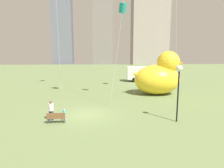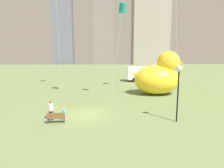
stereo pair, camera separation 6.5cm
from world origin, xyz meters
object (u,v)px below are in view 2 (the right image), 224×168
(person_child, at_px, (64,114))
(box_truck, at_px, (144,74))
(kite_teal, at_px, (123,8))
(giant_inflatable_duck, at_px, (159,76))
(person_adult, at_px, (51,109))
(lamppost, at_px, (179,78))
(park_bench, at_px, (56,118))

(person_child, distance_m, box_truck, 24.55)
(kite_teal, bearing_deg, giant_inflatable_duck, 25.60)
(person_adult, xyz_separation_m, box_truck, (12.40, 21.71, 0.50))
(person_child, distance_m, lamppost, 10.13)
(person_adult, height_order, lamppost, lamppost)
(person_adult, distance_m, lamppost, 11.09)
(person_adult, bearing_deg, kite_teal, 47.63)
(person_child, bearing_deg, park_bench, -128.62)
(person_child, height_order, box_truck, box_truck)
(park_bench, bearing_deg, kite_teal, 52.68)
(park_bench, bearing_deg, box_truck, 62.22)
(person_child, xyz_separation_m, lamppost, (9.59, -0.80, 3.19))
(person_adult, distance_m, giant_inflatable_duck, 15.86)
(giant_inflatable_duck, relative_size, lamppost, 1.49)
(giant_inflatable_duck, bearing_deg, park_bench, -136.99)
(person_adult, relative_size, person_child, 1.69)
(park_bench, relative_size, kite_teal, 0.13)
(person_adult, height_order, box_truck, box_truck)
(person_adult, bearing_deg, lamppost, -4.61)
(giant_inflatable_duck, relative_size, kite_teal, 0.62)
(box_truck, distance_m, kite_teal, 17.84)
(box_truck, bearing_deg, kite_teal, -111.27)
(park_bench, bearing_deg, giant_inflatable_duck, 43.01)
(person_child, height_order, lamppost, lamppost)
(lamppost, height_order, box_truck, lamppost)
(lamppost, bearing_deg, person_child, 175.24)
(giant_inflatable_duck, distance_m, kite_teal, 10.13)
(lamppost, height_order, kite_teal, kite_teal)
(park_bench, height_order, giant_inflatable_duck, giant_inflatable_duck)
(giant_inflatable_duck, height_order, box_truck, giant_inflatable_duck)
(person_adult, distance_m, kite_teal, 14.17)
(box_truck, relative_size, kite_teal, 0.58)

